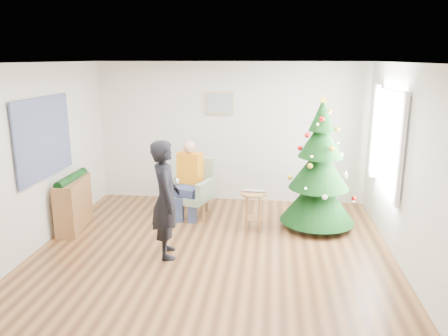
# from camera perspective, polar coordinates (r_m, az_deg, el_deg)

# --- Properties ---
(floor) EXTENTS (5.00, 5.00, 0.00)m
(floor) POSITION_cam_1_polar(r_m,az_deg,el_deg) (6.18, -1.59, -11.28)
(floor) COLOR brown
(floor) RESTS_ON ground
(ceiling) EXTENTS (5.00, 5.00, 0.00)m
(ceiling) POSITION_cam_1_polar(r_m,az_deg,el_deg) (5.58, -1.77, 13.59)
(ceiling) COLOR white
(ceiling) RESTS_ON wall_back
(wall_back) EXTENTS (5.00, 0.00, 5.00)m
(wall_back) POSITION_cam_1_polar(r_m,az_deg,el_deg) (8.18, 0.83, 4.62)
(wall_back) COLOR silver
(wall_back) RESTS_ON floor
(wall_front) EXTENTS (5.00, 0.00, 5.00)m
(wall_front) POSITION_cam_1_polar(r_m,az_deg,el_deg) (3.41, -7.74, -9.41)
(wall_front) COLOR silver
(wall_front) RESTS_ON floor
(wall_left) EXTENTS (0.00, 5.00, 5.00)m
(wall_left) POSITION_cam_1_polar(r_m,az_deg,el_deg) (6.58, -23.78, 1.05)
(wall_left) COLOR silver
(wall_left) RESTS_ON floor
(wall_right) EXTENTS (0.00, 5.00, 5.00)m
(wall_right) POSITION_cam_1_polar(r_m,az_deg,el_deg) (5.94, 22.97, -0.18)
(wall_right) COLOR silver
(wall_right) RESTS_ON floor
(window_panel) EXTENTS (0.04, 1.30, 1.40)m
(window_panel) POSITION_cam_1_polar(r_m,az_deg,el_deg) (6.83, 20.61, 3.52)
(window_panel) COLOR white
(window_panel) RESTS_ON wall_right
(curtains) EXTENTS (0.05, 1.75, 1.50)m
(curtains) POSITION_cam_1_polar(r_m,az_deg,el_deg) (6.82, 20.37, 3.53)
(curtains) COLOR white
(curtains) RESTS_ON wall_right
(christmas_tree) EXTENTS (1.18, 1.18, 2.14)m
(christmas_tree) POSITION_cam_1_polar(r_m,az_deg,el_deg) (7.00, 12.35, -0.16)
(christmas_tree) COLOR #3F2816
(christmas_tree) RESTS_ON floor
(stool) EXTENTS (0.41, 0.41, 0.62)m
(stool) POSITION_cam_1_polar(r_m,az_deg,el_deg) (6.95, 3.84, -5.56)
(stool) COLOR brown
(stool) RESTS_ON floor
(laptop) EXTENTS (0.35, 0.24, 0.03)m
(laptop) POSITION_cam_1_polar(r_m,az_deg,el_deg) (6.85, 3.88, -3.08)
(laptop) COLOR silver
(laptop) RESTS_ON stool
(armchair) EXTENTS (0.88, 0.86, 0.99)m
(armchair) POSITION_cam_1_polar(r_m,az_deg,el_deg) (7.57, -4.36, -3.50)
(armchair) COLOR gray
(armchair) RESTS_ON floor
(seated_person) EXTENTS (0.51, 0.66, 1.30)m
(seated_person) POSITION_cam_1_polar(r_m,az_deg,el_deg) (7.44, -4.63, -1.39)
(seated_person) COLOR navy
(seated_person) RESTS_ON armchair
(standing_man) EXTENTS (0.55, 0.68, 1.62)m
(standing_man) POSITION_cam_1_polar(r_m,az_deg,el_deg) (5.94, -7.61, -4.07)
(standing_man) COLOR black
(standing_man) RESTS_ON floor
(game_controller) EXTENTS (0.07, 0.13, 0.04)m
(game_controller) POSITION_cam_1_polar(r_m,az_deg,el_deg) (5.79, -6.10, -1.70)
(game_controller) COLOR white
(game_controller) RESTS_ON standing_man
(console) EXTENTS (0.43, 1.03, 0.80)m
(console) POSITION_cam_1_polar(r_m,az_deg,el_deg) (7.36, -19.06, -4.48)
(console) COLOR brown
(console) RESTS_ON floor
(garland) EXTENTS (0.14, 0.90, 0.14)m
(garland) POSITION_cam_1_polar(r_m,az_deg,el_deg) (7.25, -19.32, -1.33)
(garland) COLOR black
(garland) RESTS_ON console
(tapestry) EXTENTS (0.03, 1.50, 1.15)m
(tapestry) POSITION_cam_1_polar(r_m,az_deg,el_deg) (6.77, -22.44, 3.68)
(tapestry) COLOR black
(tapestry) RESTS_ON wall_left
(framed_picture) EXTENTS (0.52, 0.05, 0.42)m
(framed_picture) POSITION_cam_1_polar(r_m,az_deg,el_deg) (8.09, -0.61, 8.45)
(framed_picture) COLOR tan
(framed_picture) RESTS_ON wall_back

